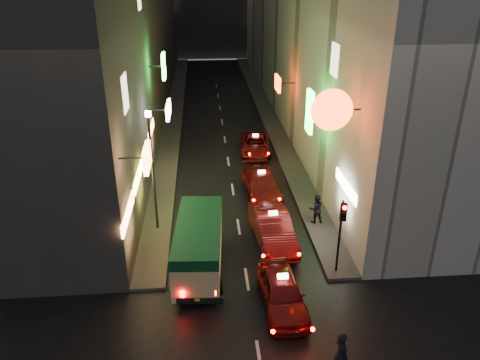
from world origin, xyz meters
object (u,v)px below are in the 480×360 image
object	(u,v)px
taxi_near	(282,290)
lamp_post	(152,164)
pedestrian_crossing	(341,351)
minibus	(199,242)
traffic_light	(342,222)

from	to	relation	value
taxi_near	lamp_post	world-z (taller)	lamp_post
pedestrian_crossing	lamp_post	xyz separation A→B (m)	(-6.81, 9.90, 2.76)
minibus	lamp_post	xyz separation A→B (m)	(-2.16, 3.64, 2.24)
minibus	pedestrian_crossing	size ratio (longest dim) A/B	2.91
taxi_near	lamp_post	size ratio (longest dim) A/B	0.82
taxi_near	traffic_light	bearing A→B (deg)	33.75
minibus	traffic_light	bearing A→B (deg)	-8.40
traffic_light	lamp_post	world-z (taller)	lamp_post
pedestrian_crossing	lamp_post	distance (m)	12.33
minibus	traffic_light	world-z (taller)	traffic_light
minibus	traffic_light	distance (m)	6.22
minibus	taxi_near	world-z (taller)	minibus
taxi_near	traffic_light	distance (m)	3.83
lamp_post	traffic_light	bearing A→B (deg)	-28.91
taxi_near	lamp_post	distance (m)	8.87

